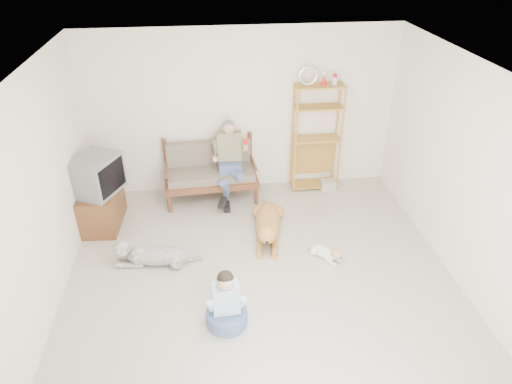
{
  "coord_description": "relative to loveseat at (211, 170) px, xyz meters",
  "views": [
    {
      "loc": [
        -0.6,
        -4.19,
        4.03
      ],
      "look_at": [
        0.02,
        1.0,
        0.89
      ],
      "focal_mm": 32.0,
      "sensor_mm": 36.0,
      "label": 1
    }
  ],
  "objects": [
    {
      "name": "wall_left",
      "position": [
        -1.94,
        -2.44,
        0.86
      ],
      "size": [
        0.0,
        5.5,
        5.5
      ],
      "primitive_type": "plane",
      "rotation": [
        1.57,
        0.0,
        1.57
      ],
      "color": "white",
      "rests_on": "ground"
    },
    {
      "name": "child",
      "position": [
        0.08,
        -2.85,
        -0.21
      ],
      "size": [
        0.48,
        0.48,
        0.76
      ],
      "rotation": [
        0.0,
        0.0,
        0.06
      ],
      "color": "#4C618C",
      "rests_on": "ground"
    },
    {
      "name": "wall_right",
      "position": [
        3.06,
        -2.44,
        0.86
      ],
      "size": [
        0.0,
        5.5,
        5.5
      ],
      "primitive_type": "plane",
      "rotation": [
        1.57,
        0.0,
        -1.57
      ],
      "color": "white",
      "rests_on": "ground"
    },
    {
      "name": "tv_stand",
      "position": [
        -1.67,
        -0.63,
        -0.19
      ],
      "size": [
        0.55,
        0.93,
        0.6
      ],
      "rotation": [
        0.0,
        0.0,
        -0.06
      ],
      "color": "brown",
      "rests_on": "ground"
    },
    {
      "name": "floor",
      "position": [
        0.56,
        -2.44,
        -0.49
      ],
      "size": [
        5.5,
        5.5,
        0.0
      ],
      "primitive_type": "plane",
      "color": "beige",
      "rests_on": "ground"
    },
    {
      "name": "golden_retriever",
      "position": [
        0.78,
        -1.21,
        -0.3
      ],
      "size": [
        0.52,
        1.48,
        0.45
      ],
      "rotation": [
        0.0,
        0.0,
        -0.16
      ],
      "color": "#BC7B41",
      "rests_on": "ground"
    },
    {
      "name": "crt_tv",
      "position": [
        -1.63,
        -0.67,
        0.39
      ],
      "size": [
        0.77,
        0.83,
        0.55
      ],
      "rotation": [
        0.0,
        0.0,
        -0.45
      ],
      "color": "slate",
      "rests_on": "tv_stand"
    },
    {
      "name": "shaggy_dog",
      "position": [
        -0.89,
        -1.68,
        -0.34
      ],
      "size": [
        1.25,
        0.37,
        0.37
      ],
      "rotation": [
        0.0,
        0.0,
        -1.66
      ],
      "color": "white",
      "rests_on": "ground"
    },
    {
      "name": "wall_outlet",
      "position": [
        -0.69,
        0.3,
        -0.19
      ],
      "size": [
        0.12,
        0.02,
        0.08
      ],
      "primitive_type": "cube",
      "color": "silver",
      "rests_on": "ground"
    },
    {
      "name": "etagere",
      "position": [
        1.77,
        0.11,
        0.45
      ],
      "size": [
        0.81,
        0.35,
        2.12
      ],
      "color": "#C0903C",
      "rests_on": "ground"
    },
    {
      "name": "ceiling",
      "position": [
        0.56,
        -2.44,
        2.21
      ],
      "size": [
        5.5,
        5.5,
        0.0
      ],
      "primitive_type": "plane",
      "rotation": [
        3.14,
        0.0,
        0.0
      ],
      "color": "silver",
      "rests_on": "ground"
    },
    {
      "name": "loveseat",
      "position": [
        0.0,
        0.0,
        0.0
      ],
      "size": [
        1.54,
        0.79,
        0.95
      ],
      "rotation": [
        0.0,
        0.0,
        0.06
      ],
      "color": "brown",
      "rests_on": "ground"
    },
    {
      "name": "book_stack",
      "position": [
        2.01,
        -0.01,
        -0.41
      ],
      "size": [
        0.26,
        0.19,
        0.16
      ],
      "primitive_type": "cube",
      "rotation": [
        0.0,
        0.0,
        -0.05
      ],
      "color": "beige",
      "rests_on": "ground"
    },
    {
      "name": "man",
      "position": [
        0.3,
        -0.2,
        0.13
      ],
      "size": [
        0.51,
        0.73,
        1.19
      ],
      "color": "#4C618C",
      "rests_on": "loveseat"
    },
    {
      "name": "wall_back",
      "position": [
        0.56,
        0.31,
        0.86
      ],
      "size": [
        5.0,
        0.0,
        5.0
      ],
      "primitive_type": "plane",
      "rotation": [
        1.57,
        0.0,
        0.0
      ],
      "color": "white",
      "rests_on": "ground"
    },
    {
      "name": "terrier",
      "position": [
        1.52,
        -1.86,
        -0.39
      ],
      "size": [
        0.43,
        0.48,
        0.22
      ],
      "rotation": [
        0.0,
        0.0,
        0.69
      ],
      "color": "white",
      "rests_on": "ground"
    }
  ]
}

